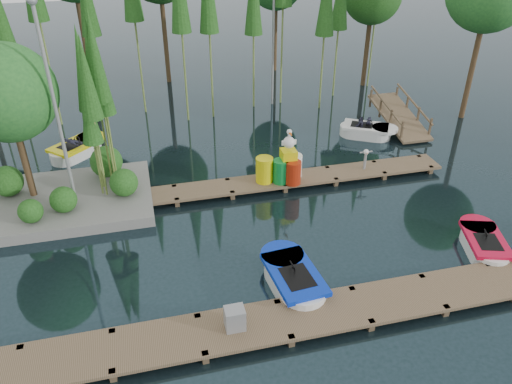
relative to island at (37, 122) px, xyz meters
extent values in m
plane|color=#1C2F35|center=(6.30, -3.29, -3.18)|extent=(90.00, 90.00, 0.00)
cube|color=brown|center=(6.30, -7.79, -2.93)|extent=(18.00, 1.50, 0.10)
cube|color=#4E3E2A|center=(-0.15, -7.16, -3.13)|extent=(0.16, 0.16, 0.50)
cube|color=#4E3E2A|center=(2.00, -8.42, -3.13)|extent=(0.16, 0.16, 0.50)
cube|color=#4E3E2A|center=(2.00, -7.16, -3.13)|extent=(0.16, 0.16, 0.50)
cube|color=#4E3E2A|center=(4.15, -8.42, -3.13)|extent=(0.16, 0.16, 0.50)
cube|color=#4E3E2A|center=(4.15, -7.16, -3.13)|extent=(0.16, 0.16, 0.50)
cube|color=#4E3E2A|center=(6.30, -8.42, -3.13)|extent=(0.16, 0.16, 0.50)
cube|color=#4E3E2A|center=(6.30, -7.16, -3.13)|extent=(0.16, 0.16, 0.50)
cube|color=#4E3E2A|center=(8.45, -8.42, -3.13)|extent=(0.16, 0.16, 0.50)
cube|color=#4E3E2A|center=(8.45, -7.16, -3.13)|extent=(0.16, 0.16, 0.50)
cube|color=#4E3E2A|center=(10.60, -8.42, -3.13)|extent=(0.16, 0.16, 0.50)
cube|color=#4E3E2A|center=(10.60, -7.16, -3.13)|extent=(0.16, 0.16, 0.50)
cube|color=#4E3E2A|center=(12.75, -7.16, -3.13)|extent=(0.16, 0.16, 0.50)
cube|color=brown|center=(7.30, -0.79, -2.93)|extent=(15.00, 1.20, 0.10)
cube|color=#4E3E2A|center=(0.20, -1.27, -3.13)|extent=(0.16, 0.16, 0.50)
cube|color=#4E3E2A|center=(0.20, -0.31, -3.13)|extent=(0.16, 0.16, 0.50)
cube|color=#4E3E2A|center=(2.23, -1.27, -3.13)|extent=(0.16, 0.16, 0.50)
cube|color=#4E3E2A|center=(2.23, -0.31, -3.13)|extent=(0.16, 0.16, 0.50)
cube|color=#4E3E2A|center=(4.26, -1.27, -3.13)|extent=(0.16, 0.16, 0.50)
cube|color=#4E3E2A|center=(4.26, -0.31, -3.13)|extent=(0.16, 0.16, 0.50)
cube|color=#4E3E2A|center=(6.28, -1.27, -3.13)|extent=(0.16, 0.16, 0.50)
cube|color=#4E3E2A|center=(6.28, -0.31, -3.13)|extent=(0.16, 0.16, 0.50)
cube|color=#4E3E2A|center=(8.31, -1.27, -3.13)|extent=(0.16, 0.16, 0.50)
cube|color=#4E3E2A|center=(8.31, -0.31, -3.13)|extent=(0.16, 0.16, 0.50)
cube|color=#4E3E2A|center=(10.34, -1.27, -3.13)|extent=(0.16, 0.16, 0.50)
cube|color=#4E3E2A|center=(10.34, -0.31, -3.13)|extent=(0.16, 0.16, 0.50)
cube|color=#4E3E2A|center=(12.37, -1.27, -3.13)|extent=(0.16, 0.16, 0.50)
cube|color=#4E3E2A|center=(12.37, -0.31, -3.13)|extent=(0.16, 0.16, 0.50)
cube|color=#4E3E2A|center=(14.40, -1.27, -3.13)|extent=(0.16, 0.16, 0.50)
cube|color=#4E3E2A|center=(14.40, -0.31, -3.13)|extent=(0.16, 0.16, 0.50)
cube|color=slate|center=(0.30, -0.29, -3.00)|extent=(6.20, 4.20, 0.42)
sphere|color=#265D1D|center=(-1.50, 0.31, -2.24)|extent=(1.10, 1.10, 1.10)
sphere|color=#265D1D|center=(0.50, -1.29, -2.34)|extent=(0.90, 0.90, 0.90)
sphere|color=#265D1D|center=(1.90, 0.91, -2.19)|extent=(1.20, 1.20, 1.20)
sphere|color=#265D1D|center=(-0.50, -1.69, -2.39)|extent=(0.80, 0.80, 0.80)
sphere|color=#265D1D|center=(2.50, -0.69, -2.29)|extent=(1.00, 1.00, 1.00)
cylinder|color=#48341F|center=(-0.70, 0.11, -1.18)|extent=(0.24, 0.24, 3.60)
sphere|color=#2C722A|center=(-0.70, 0.11, 1.02)|extent=(3.20, 3.20, 3.20)
cylinder|color=olive|center=(2.04, 0.27, -0.22)|extent=(0.07, 0.07, 5.93)
cone|color=#265D1D|center=(2.04, 0.27, 1.86)|extent=(0.70, 0.70, 2.97)
cylinder|color=olive|center=(1.73, 0.11, -0.35)|extent=(0.07, 0.07, 5.66)
cone|color=#265D1D|center=(1.73, 0.11, 1.63)|extent=(0.70, 0.70, 2.83)
cylinder|color=olive|center=(2.23, 0.30, -0.57)|extent=(0.07, 0.07, 5.22)
cone|color=#265D1D|center=(2.23, 0.30, 1.26)|extent=(0.70, 0.70, 2.61)
cylinder|color=olive|center=(1.85, -0.51, -0.42)|extent=(0.07, 0.07, 5.53)
cone|color=#265D1D|center=(1.85, -0.51, 1.52)|extent=(0.70, 0.70, 2.76)
cylinder|color=olive|center=(1.71, -0.39, -1.18)|extent=(0.07, 0.07, 4.01)
cone|color=#265D1D|center=(1.71, -0.39, 0.23)|extent=(0.70, 0.70, 2.01)
cylinder|color=olive|center=(2.17, 0.16, -0.13)|extent=(0.07, 0.07, 6.11)
cone|color=#265D1D|center=(2.17, 0.16, 2.01)|extent=(0.70, 0.70, 3.05)
cylinder|color=#48341F|center=(19.04, 3.61, -0.15)|extent=(0.26, 0.26, 6.06)
cylinder|color=#48341F|center=(16.28, 9.35, -0.67)|extent=(0.26, 0.26, 5.02)
cylinder|color=#48341F|center=(12.04, 13.41, -0.53)|extent=(0.26, 0.26, 5.31)
cylinder|color=#48341F|center=(5.30, 12.74, 0.05)|extent=(0.26, 0.26, 6.46)
cylinder|color=#48341F|center=(0.88, 12.71, 0.24)|extent=(0.26, 0.26, 6.85)
cylinder|color=olive|center=(-1.86, 6.94, 0.55)|extent=(0.09, 0.09, 7.48)
cylinder|color=olive|center=(-0.41, 7.53, 1.65)|extent=(0.09, 0.09, 9.66)
cylinder|color=olive|center=(1.62, 8.54, 0.66)|extent=(0.09, 0.09, 7.69)
cylinder|color=olive|center=(3.67, 8.19, 1.31)|extent=(0.09, 0.09, 8.99)
cylinder|color=olive|center=(5.66, 6.58, 1.03)|extent=(0.09, 0.09, 8.44)
cylinder|color=olive|center=(6.95, 6.71, 0.93)|extent=(0.09, 0.09, 8.22)
cylinder|color=olive|center=(9.25, 7.58, 0.52)|extent=(0.09, 0.09, 7.41)
cylinder|color=olive|center=(10.79, 7.80, 1.70)|extent=(0.09, 0.09, 9.77)
cylinder|color=olive|center=(12.54, 6.54, 0.52)|extent=(0.09, 0.09, 7.40)
cylinder|color=olive|center=(13.93, 8.13, 0.39)|extent=(0.09, 0.09, 7.14)
cylinder|color=olive|center=(16.47, 9.13, 1.12)|extent=(0.09, 0.09, 8.61)
cylinder|color=gray|center=(0.80, -0.79, 0.32)|extent=(0.12, 0.12, 7.00)
sphere|color=gray|center=(0.80, -0.79, 3.92)|extent=(0.30, 0.30, 0.30)
cylinder|color=gray|center=(10.30, 7.71, 0.32)|extent=(0.12, 0.12, 7.00)
cube|color=brown|center=(15.30, 3.21, -2.63)|extent=(1.50, 3.94, 0.95)
cube|color=#4E3E2A|center=(14.60, 1.61, -2.59)|extent=(0.08, 0.08, 0.90)
cube|color=#4E3E2A|center=(14.60, 2.71, -2.48)|extent=(0.08, 0.08, 0.90)
cube|color=#4E3E2A|center=(14.60, 3.81, -2.37)|extent=(0.08, 0.08, 0.90)
cube|color=#4E3E2A|center=(14.60, 4.91, -2.26)|extent=(0.08, 0.08, 0.90)
cube|color=brown|center=(14.60, 3.21, -2.03)|extent=(0.06, 3.54, 0.83)
cube|color=#4E3E2A|center=(16.00, 1.61, -2.59)|extent=(0.08, 0.08, 0.90)
cube|color=#4E3E2A|center=(16.00, 2.71, -2.48)|extent=(0.08, 0.08, 0.90)
cube|color=#4E3E2A|center=(16.00, 3.81, -2.37)|extent=(0.08, 0.08, 0.90)
cube|color=#4E3E2A|center=(16.00, 4.91, -2.26)|extent=(0.08, 0.08, 0.90)
cube|color=brown|center=(16.00, 3.21, -2.03)|extent=(0.06, 3.54, 0.83)
cube|color=white|center=(6.99, -6.46, -2.97)|extent=(1.37, 1.37, 0.58)
cylinder|color=white|center=(6.94, -5.83, -2.97)|extent=(1.36, 1.36, 0.58)
cylinder|color=white|center=(7.05, -7.09, -2.97)|extent=(1.36, 1.36, 0.58)
cube|color=#072AB6|center=(6.99, -6.46, -2.66)|extent=(1.47, 2.30, 0.15)
cylinder|color=#072AB6|center=(6.91, -5.54, -2.66)|extent=(1.39, 1.39, 0.15)
cube|color=black|center=(7.01, -6.67, -2.61)|extent=(0.87, 1.10, 0.06)
torus|color=black|center=(6.98, -6.30, -2.45)|extent=(0.18, 0.30, 0.28)
cube|color=white|center=(13.28, -6.27, -3.00)|extent=(1.38, 1.38, 0.50)
cylinder|color=white|center=(13.44, -5.74, -3.00)|extent=(1.38, 1.38, 0.50)
cylinder|color=white|center=(13.11, -6.80, -3.00)|extent=(1.38, 1.38, 0.50)
cube|color=red|center=(13.28, -6.27, -2.73)|extent=(1.64, 2.16, 0.13)
cylinder|color=red|center=(13.52, -5.50, -2.73)|extent=(1.40, 1.40, 0.13)
cube|color=black|center=(13.22, -6.45, -2.69)|extent=(0.92, 1.07, 0.05)
torus|color=black|center=(13.32, -6.14, -2.54)|extent=(0.21, 0.28, 0.24)
cube|color=white|center=(0.52, 3.80, -2.98)|extent=(1.71, 1.71, 0.55)
cylinder|color=white|center=(0.95, 4.23, -2.98)|extent=(1.70, 1.70, 0.55)
cylinder|color=white|center=(0.09, 3.37, -2.98)|extent=(1.70, 1.70, 0.55)
cube|color=yellow|center=(0.52, 3.80, -2.68)|extent=(2.35, 2.35, 0.14)
cylinder|color=yellow|center=(1.14, 4.42, -2.68)|extent=(1.73, 1.73, 0.14)
cube|color=black|center=(0.37, 3.66, -2.64)|extent=(1.23, 1.23, 0.06)
torus|color=black|center=(0.62, 3.90, -2.48)|extent=(0.30, 0.30, 0.27)
imported|color=#1E1E2D|center=(0.34, 3.62, -2.39)|extent=(0.54, 0.54, 0.98)
cube|color=white|center=(13.35, 2.65, -2.99)|extent=(1.60, 1.59, 0.53)
cylinder|color=white|center=(13.86, 2.36, -2.99)|extent=(1.59, 1.59, 0.53)
cylinder|color=white|center=(12.84, 2.95, -2.99)|extent=(1.59, 1.59, 0.53)
cube|color=white|center=(13.35, 2.65, -2.70)|extent=(2.35, 2.04, 0.14)
cylinder|color=white|center=(14.09, 2.22, -2.70)|extent=(1.62, 1.62, 0.14)
cube|color=black|center=(13.18, 2.75, -2.66)|extent=(1.19, 1.11, 0.06)
torus|color=black|center=(13.47, 2.58, -2.51)|extent=(0.30, 0.26, 0.26)
imported|color=#1E1E2D|center=(13.14, 2.78, -2.46)|extent=(0.48, 0.45, 0.87)
imported|color=#1E1E2D|center=(13.60, 2.89, -2.51)|extent=(0.38, 0.34, 0.66)
cube|color=gray|center=(5.01, -7.79, -2.58)|extent=(0.50, 0.42, 0.61)
cylinder|color=yellow|center=(7.62, -0.79, -2.39)|extent=(0.65, 0.65, 0.98)
cylinder|color=#0E802F|center=(8.21, -0.99, -2.43)|extent=(0.60, 0.60, 0.90)
cylinder|color=white|center=(8.82, -0.69, -2.43)|extent=(0.60, 0.60, 0.90)
cylinder|color=#A5220B|center=(8.61, -1.19, -2.43)|extent=(0.60, 0.60, 0.90)
cube|color=yellow|center=(8.51, -0.89, -1.80)|extent=(0.55, 0.55, 0.35)
sphere|color=white|center=(8.51, -0.89, -1.32)|extent=(0.44, 0.44, 0.44)
cylinder|color=white|center=(8.51, -0.89, -1.07)|extent=(0.10, 0.10, 0.30)
sphere|color=white|center=(8.51, -0.89, -0.90)|extent=(0.20, 0.20, 0.20)
cone|color=#FD640D|center=(8.51, -1.09, -0.92)|extent=(0.10, 0.30, 0.10)
cube|color=white|center=(8.51, -0.89, -1.32)|extent=(0.55, 0.06, 0.18)
cylinder|color=gray|center=(11.71, -0.79, -2.57)|extent=(0.11, 0.11, 0.64)
sphere|color=white|center=(11.71, -0.79, -2.14)|extent=(0.21, 0.21, 0.21)
cube|color=gray|center=(11.71, -0.79, -2.14)|extent=(0.53, 0.04, 0.04)
cone|color=#FD640D|center=(11.71, -0.92, -2.14)|extent=(0.04, 0.11, 0.04)
camera|label=1|loc=(3.35, -16.65, 6.49)|focal=35.00mm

